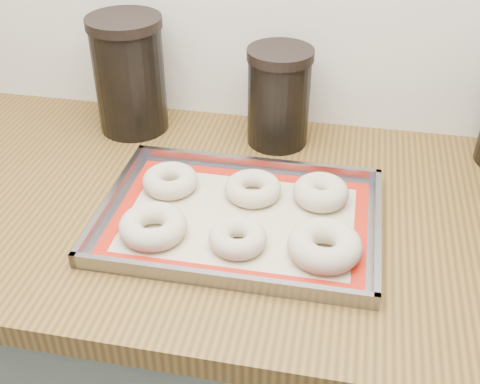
% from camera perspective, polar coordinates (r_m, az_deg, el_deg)
% --- Properties ---
extents(countertop, '(3.06, 0.68, 0.04)m').
position_cam_1_polar(countertop, '(1.05, 8.59, -3.05)').
color(countertop, brown).
rests_on(countertop, cabinet).
extents(baking_tray, '(0.46, 0.33, 0.03)m').
position_cam_1_polar(baking_tray, '(1.01, -0.00, -2.48)').
color(baking_tray, gray).
rests_on(baking_tray, countertop).
extents(baking_mat, '(0.42, 0.29, 0.00)m').
position_cam_1_polar(baking_mat, '(1.01, 0.00, -2.57)').
color(baking_mat, '#C6B793').
rests_on(baking_mat, baking_tray).
extents(bagel_front_left, '(0.13, 0.13, 0.04)m').
position_cam_1_polar(bagel_front_left, '(0.97, -8.25, -3.23)').
color(bagel_front_left, beige).
rests_on(bagel_front_left, baking_mat).
extents(bagel_front_mid, '(0.11, 0.11, 0.03)m').
position_cam_1_polar(bagel_front_mid, '(0.94, -0.22, -4.38)').
color(bagel_front_mid, beige).
rests_on(bagel_front_mid, baking_mat).
extents(bagel_front_right, '(0.15, 0.15, 0.04)m').
position_cam_1_polar(bagel_front_right, '(0.93, 8.03, -5.05)').
color(bagel_front_right, beige).
rests_on(bagel_front_right, baking_mat).
extents(bagel_back_left, '(0.13, 0.13, 0.03)m').
position_cam_1_polar(bagel_back_left, '(1.08, -6.63, 1.08)').
color(bagel_back_left, beige).
rests_on(bagel_back_left, baking_mat).
extents(bagel_back_mid, '(0.12, 0.12, 0.03)m').
position_cam_1_polar(bagel_back_mid, '(1.05, 1.24, 0.34)').
color(bagel_back_mid, beige).
rests_on(bagel_back_mid, baking_mat).
extents(bagel_back_right, '(0.11, 0.11, 0.04)m').
position_cam_1_polar(bagel_back_right, '(1.04, 7.67, -0.02)').
color(bagel_back_right, beige).
rests_on(bagel_back_right, baking_mat).
extents(canister_left, '(0.15, 0.15, 0.24)m').
position_cam_1_polar(canister_left, '(1.25, -10.44, 10.90)').
color(canister_left, black).
rests_on(canister_left, countertop).
extents(canister_mid, '(0.13, 0.13, 0.20)m').
position_cam_1_polar(canister_mid, '(1.19, 3.69, 9.00)').
color(canister_mid, black).
rests_on(canister_mid, countertop).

